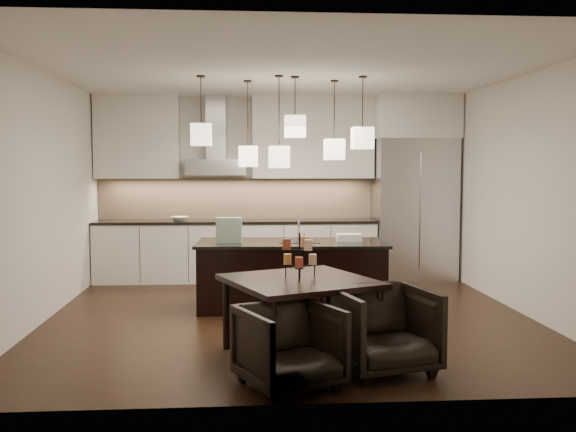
{
  "coord_description": "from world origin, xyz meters",
  "views": [
    {
      "loc": [
        -0.54,
        -7.28,
        1.73
      ],
      "look_at": [
        0.0,
        0.2,
        1.15
      ],
      "focal_mm": 40.0,
      "sensor_mm": 36.0,
      "label": 1
    }
  ],
  "objects": [
    {
      "name": "fruit_bowl",
      "position": [
        -1.47,
        2.38,
        0.95
      ],
      "size": [
        0.3,
        0.3,
        0.06
      ],
      "primitive_type": "imported",
      "rotation": [
        0.0,
        0.0,
        -0.2
      ],
      "color": "silver",
      "rests_on": "countertop"
    },
    {
      "name": "armchair_left",
      "position": [
        -0.18,
        -2.39,
        0.33
      ],
      "size": [
        0.94,
        0.95,
        0.65
      ],
      "primitive_type": "imported",
      "rotation": [
        0.0,
        0.0,
        0.44
      ],
      "color": "black",
      "rests_on": "floor"
    },
    {
      "name": "food_container",
      "position": [
        0.77,
        0.46,
        0.86
      ],
      "size": [
        0.31,
        0.23,
        0.09
      ],
      "primitive_type": "cube",
      "rotation": [
        0.0,
        0.0,
        -0.05
      ],
      "color": "silver",
      "rests_on": "island_top"
    },
    {
      "name": "island_body",
      "position": [
        0.06,
        0.45,
        0.39
      ],
      "size": [
        2.26,
        1.0,
        0.78
      ],
      "primitive_type": "cube",
      "rotation": [
        0.0,
        0.0,
        -0.05
      ],
      "color": "black",
      "rests_on": "floor"
    },
    {
      "name": "island_top",
      "position": [
        0.06,
        0.45,
        0.8
      ],
      "size": [
        2.34,
        1.08,
        0.04
      ],
      "primitive_type": "cube",
      "rotation": [
        0.0,
        0.0,
        -0.05
      ],
      "color": "black",
      "rests_on": "island_body"
    },
    {
      "name": "wall_back",
      "position": [
        0.0,
        2.76,
        1.4
      ],
      "size": [
        5.5,
        0.02,
        2.8
      ],
      "primitive_type": "cube",
      "color": "silver",
      "rests_on": "ground"
    },
    {
      "name": "floor",
      "position": [
        0.0,
        0.0,
        -0.01
      ],
      "size": [
        5.5,
        5.5,
        0.02
      ],
      "primitive_type": "cube",
      "color": "black",
      "rests_on": "ground"
    },
    {
      "name": "hood_chimney",
      "position": [
        -0.93,
        2.59,
        2.32
      ],
      "size": [
        0.3,
        0.28,
        0.96
      ],
      "primitive_type": "cube",
      "color": "#B7B7BA",
      "rests_on": "hood_canopy"
    },
    {
      "name": "pendant_c",
      "position": [
        0.1,
        0.42,
        2.21
      ],
      "size": [
        0.24,
        0.24,
        0.26
      ],
      "primitive_type": "cube",
      "color": "beige",
      "rests_on": "ceiling"
    },
    {
      "name": "upper_cab_left",
      "position": [
        -2.1,
        2.57,
        2.17
      ],
      "size": [
        1.25,
        0.35,
        1.25
      ],
      "primitive_type": "cube",
      "color": "silver",
      "rests_on": "wall_back"
    },
    {
      "name": "armchair_right",
      "position": [
        0.64,
        -2.05,
        0.36
      ],
      "size": [
        0.94,
        0.96,
        0.72
      ],
      "primitive_type": "imported",
      "rotation": [
        0.0,
        0.0,
        0.25
      ],
      "color": "black",
      "rests_on": "floor"
    },
    {
      "name": "hood_canopy",
      "position": [
        -0.93,
        2.48,
        1.72
      ],
      "size": [
        0.9,
        0.52,
        0.24
      ],
      "primitive_type": "cube",
      "color": "#B7B7BA",
      "rests_on": "wall_back"
    },
    {
      "name": "dining_table",
      "position": [
        -0.02,
        -1.55,
        0.36
      ],
      "size": [
        1.55,
        1.55,
        0.71
      ],
      "primitive_type": null,
      "rotation": [
        0.0,
        0.0,
        0.39
      ],
      "color": "black",
      "rests_on": "floor"
    },
    {
      "name": "lower_cabinets",
      "position": [
        -0.62,
        2.43,
        0.44
      ],
      "size": [
        4.21,
        0.62,
        0.88
      ],
      "primitive_type": "cube",
      "color": "silver",
      "rests_on": "floor"
    },
    {
      "name": "candle_a",
      "position": [
        0.1,
        -1.5,
        0.88
      ],
      "size": [
        0.09,
        0.09,
        0.1
      ],
      "primitive_type": "cylinder",
      "rotation": [
        0.0,
        0.0,
        0.39
      ],
      "color": "beige",
      "rests_on": "candelabra"
    },
    {
      "name": "candle_d",
      "position": [
        0.04,
        -1.43,
        1.04
      ],
      "size": [
        0.09,
        0.09,
        0.1
      ],
      "primitive_type": "cylinder",
      "rotation": [
        0.0,
        0.0,
        0.39
      ],
      "color": "#D78D43",
      "rests_on": "candelabra"
    },
    {
      "name": "pendant_b",
      "position": [
        -0.46,
        0.82,
        1.86
      ],
      "size": [
        0.24,
        0.24,
        0.26
      ],
      "primitive_type": "cube",
      "color": "beige",
      "rests_on": "ceiling"
    },
    {
      "name": "refrigerator",
      "position": [
        2.1,
        2.38,
        1.07
      ],
      "size": [
        1.2,
        0.72,
        2.15
      ],
      "primitive_type": "cube",
      "color": "#B7B7BA",
      "rests_on": "floor"
    },
    {
      "name": "upper_cab_right",
      "position": [
        0.55,
        2.57,
        2.17
      ],
      "size": [
        1.85,
        0.35,
        1.25
      ],
      "primitive_type": "cube",
      "color": "silver",
      "rests_on": "wall_back"
    },
    {
      "name": "candle_b",
      "position": [
        -0.13,
        -1.47,
        0.88
      ],
      "size": [
        0.09,
        0.09,
        0.1
      ],
      "primitive_type": "cylinder",
      "rotation": [
        0.0,
        0.0,
        0.39
      ],
      "color": "#D78D43",
      "rests_on": "candelabra"
    },
    {
      "name": "pendant_a",
      "position": [
        -1.02,
        0.43,
        2.11
      ],
      "size": [
        0.24,
        0.24,
        0.26
      ],
      "primitive_type": "cube",
      "color": "beige",
      "rests_on": "ceiling"
    },
    {
      "name": "candle_e",
      "position": [
        -0.14,
        -1.58,
        1.04
      ],
      "size": [
        0.09,
        0.09,
        0.1
      ],
      "primitive_type": "cylinder",
      "rotation": [
        0.0,
        0.0,
        0.39
      ],
      "color": "#933923",
      "rests_on": "candelabra"
    },
    {
      "name": "pendant_d",
      "position": [
        0.62,
        0.73,
        1.94
      ],
      "size": [
        0.24,
        0.24,
        0.26
      ],
      "primitive_type": "cube",
      "color": "beige",
      "rests_on": "ceiling"
    },
    {
      "name": "backsplash",
      "position": [
        -0.62,
        2.73,
        1.24
      ],
      "size": [
        4.21,
        0.02,
        0.63
      ],
      "primitive_type": "cube",
      "color": "#BFA78E",
      "rests_on": "countertop"
    },
    {
      "name": "wall_right",
      "position": [
        2.76,
        0.0,
        1.4
      ],
      "size": [
        0.02,
        5.5,
        2.8
      ],
      "primitive_type": "cube",
      "color": "silver",
      "rests_on": "ground"
    },
    {
      "name": "candelabra",
      "position": [
        -0.02,
        -1.55,
        0.92
      ],
      "size": [
        0.45,
        0.45,
        0.42
      ],
      "primitive_type": null,
      "rotation": [
        0.0,
        0.0,
        0.39
      ],
      "color": "black",
      "rests_on": "dining_table"
    },
    {
      "name": "fridge_panel",
      "position": [
        2.1,
        2.38,
        2.47
      ],
      "size": [
        1.26,
        0.72,
        0.65
      ],
      "primitive_type": "cube",
      "color": "silver",
      "rests_on": "refrigerator"
    },
    {
      "name": "faucet",
      "position": [
        0.15,
        0.53,
        0.99
      ],
      "size": [
        0.1,
        0.22,
        0.34
      ],
      "primitive_type": null,
      "rotation": [
        0.0,
        0.0,
        -0.05
      ],
      "color": "silver",
      "rests_on": "island_top"
    },
    {
      "name": "countertop",
      "position": [
        -0.62,
        2.43,
        0.9
      ],
      "size": [
        4.21,
        0.66,
        0.04
      ],
      "primitive_type": "cube",
      "color": "black",
      "rests_on": "lower_cabinets"
    },
    {
      "name": "wall_left",
      "position": [
        -2.76,
        0.0,
        1.4
      ],
      "size": [
        0.02,
        5.5,
        2.8
      ],
      "primitive_type": "cube",
      "color": "silver",
      "rests_on": "ground"
    },
    {
      "name": "ceiling",
      "position": [
        0.0,
        0.0,
        2.81
      ],
      "size": [
        5.5,
        5.5,
        0.02
      ],
      "primitive_type": "cube",
      "color": "white",
      "rests_on": "wall_back"
    },
    {
      "name": "pendant_e",
      "position": [
        0.9,
        0.34,
        2.07
      ],
      "size": [
        0.24,
        0.24,
        0.26
      ],
      "primitive_type": "cube",
      "color": "beige",
      "rests_on": "ceiling"
    },
    {
      "name": "tote_bag",
      "position": [
        -0.69,
        0.41,
        0.97
      ],
      "size": [
        0.31,
        0.18,
        0.3
      ],
      "primitive_type": "cube",
      "rotation": [
        0.0,
        0.0,
        -0.05
      ],
      "color": "#1E5532",
      "rests_on": "island_top"
    },
    {
      "name": "candle_f",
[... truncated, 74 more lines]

